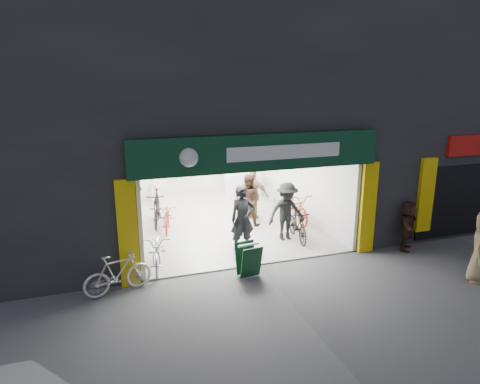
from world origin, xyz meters
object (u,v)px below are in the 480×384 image
bike_right_front (298,225)px  sandwich_board (248,259)px  parked_bike (118,274)px  bike_left_front (157,250)px

bike_right_front → sandwich_board: (-2.23, -1.84, -0.04)m
bike_right_front → parked_bike: bike_right_front is taller
bike_right_front → parked_bike: 5.61m
bike_left_front → bike_right_front: bike_right_front is taller
bike_left_front → sandwich_board: bike_left_front is taller
parked_bike → sandwich_board: (3.12, -0.14, -0.02)m
parked_bike → sandwich_board: bearing=-107.7°
sandwich_board → bike_right_front: bearing=32.5°
bike_left_front → bike_right_front: size_ratio=1.13×
parked_bike → sandwich_board: size_ratio=1.93×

